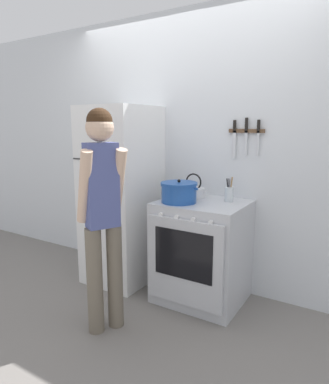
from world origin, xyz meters
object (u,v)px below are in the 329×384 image
(dutch_oven_pot, at_px, (179,192))
(utensil_jar, at_px, (229,193))
(stove_range, at_px, (200,251))
(tea_kettle, at_px, (194,191))
(refrigerator, at_px, (122,196))
(person, at_px, (103,209))

(dutch_oven_pot, xyz_separation_m, utensil_jar, (0.34, 0.25, -0.02))
(stove_range, relative_size, tea_kettle, 3.53)
(stove_range, bearing_deg, refrigerator, 179.39)
(refrigerator, xyz_separation_m, stove_range, (0.86, -0.01, -0.40))
(stove_range, height_order, dutch_oven_pot, dutch_oven_pot)
(refrigerator, xyz_separation_m, tea_kettle, (0.71, 0.14, 0.09))
(dutch_oven_pot, relative_size, tea_kettle, 1.39)
(tea_kettle, height_order, utensil_jar, tea_kettle)
(dutch_oven_pot, bearing_deg, utensil_jar, 36.44)
(tea_kettle, bearing_deg, stove_range, -45.01)
(refrigerator, bearing_deg, dutch_oven_pot, -8.73)
(tea_kettle, height_order, person, person)
(dutch_oven_pot, height_order, tea_kettle, tea_kettle)
(refrigerator, relative_size, tea_kettle, 6.79)
(person, bearing_deg, tea_kettle, 11.53)
(dutch_oven_pot, relative_size, person, 0.21)
(utensil_jar, bearing_deg, refrigerator, -171.91)
(stove_range, relative_size, utensil_jar, 4.21)
(person, bearing_deg, utensil_jar, -5.23)
(dutch_oven_pot, height_order, person, person)
(tea_kettle, bearing_deg, refrigerator, -168.74)
(refrigerator, height_order, dutch_oven_pot, refrigerator)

